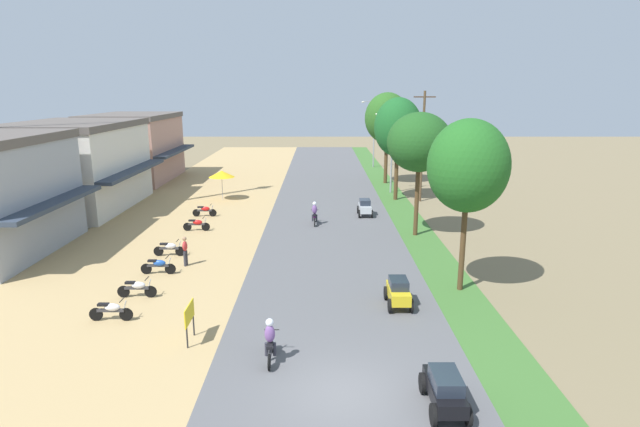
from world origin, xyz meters
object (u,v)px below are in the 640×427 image
object	(u,v)px
median_tree_third	(398,127)
car_hatchback_silver	(365,207)
parked_motorbike_fourth	(169,248)
parked_motorbike_fifth	(197,224)
median_tree_second	(419,143)
median_tree_nearest	(468,166)
motorbike_ahead_second	(314,214)
vendor_umbrella	(221,174)
median_tree_fourth	(387,118)
car_hatchback_yellow	(398,291)
pedestrian_on_shoulder	(185,250)
parked_motorbike_second	(137,287)
streetlamp_mid	(374,129)
utility_pole_near	(422,145)
motorbike_foreground_rider	(270,341)
street_signboard	(189,316)
car_sedan_black	(445,389)
parked_motorbike_third	(158,265)
parked_motorbike_sixth	(205,210)
streetlamp_near	(392,146)
parked_motorbike_nearest	(111,310)

from	to	relation	value
median_tree_third	car_hatchback_silver	xyz separation A→B (m)	(-3.16, -5.85, -5.48)
parked_motorbike_fourth	parked_motorbike_fifth	world-z (taller)	same
median_tree_second	median_tree_third	bearing A→B (deg)	88.51
median_tree_nearest	motorbike_ahead_second	distance (m)	14.80
vendor_umbrella	median_tree_fourth	xyz separation A→B (m)	(15.04, 8.10, 4.25)
car_hatchback_silver	car_hatchback_yellow	bearing A→B (deg)	-89.79
pedestrian_on_shoulder	car_hatchback_yellow	bearing A→B (deg)	-26.34
parked_motorbike_second	vendor_umbrella	size ratio (longest dim) A/B	0.71
median_tree_third	car_hatchback_yellow	bearing A→B (deg)	-97.88
parked_motorbike_fifth	median_tree_fourth	bearing A→B (deg)	50.49
pedestrian_on_shoulder	streetlamp_mid	world-z (taller)	streetlamp_mid
median_tree_nearest	utility_pole_near	bearing A→B (deg)	84.59
vendor_umbrella	motorbike_foreground_rider	world-z (taller)	vendor_umbrella
street_signboard	car_hatchback_silver	bearing A→B (deg)	67.36
pedestrian_on_shoulder	utility_pole_near	distance (m)	23.27
parked_motorbike_fifth	streetlamp_mid	world-z (taller)	streetlamp_mid
parked_motorbike_second	car_sedan_black	distance (m)	14.68
parked_motorbike_third	median_tree_fourth	world-z (taller)	median_tree_fourth
median_tree_third	motorbike_foreground_rider	size ratio (longest dim) A/B	4.81
vendor_umbrella	pedestrian_on_shoulder	xyz separation A→B (m)	(1.15, -16.98, -1.34)
parked_motorbike_fourth	car_hatchback_silver	world-z (taller)	car_hatchback_silver
parked_motorbike_sixth	median_tree_third	xyz separation A→B (m)	(15.15, 6.09, 5.67)
parked_motorbike_second	car_hatchback_yellow	world-z (taller)	car_hatchback_yellow
pedestrian_on_shoulder	motorbike_ahead_second	size ratio (longest dim) A/B	0.90
median_tree_fourth	utility_pole_near	xyz separation A→B (m)	(1.93, -8.44, -1.75)
median_tree_fourth	streetlamp_mid	world-z (taller)	median_tree_fourth
car_hatchback_yellow	motorbike_foreground_rider	world-z (taller)	motorbike_foreground_rider
streetlamp_near	parked_motorbike_third	bearing A→B (deg)	-124.61
parked_motorbike_nearest	vendor_umbrella	world-z (taller)	vendor_umbrella
car_sedan_black	utility_pole_near	bearing A→B (deg)	80.58
parked_motorbike_second	parked_motorbike_fifth	distance (m)	11.33
parked_motorbike_sixth	median_tree_fourth	size ratio (longest dim) A/B	0.20
parked_motorbike_third	parked_motorbike_fifth	bearing A→B (deg)	89.80
parked_motorbike_sixth	car_hatchback_yellow	world-z (taller)	car_hatchback_yellow
pedestrian_on_shoulder	utility_pole_near	size ratio (longest dim) A/B	0.18
street_signboard	streetlamp_mid	xyz separation A→B (m)	(11.40, 44.59, 3.56)
parked_motorbike_nearest	median_tree_second	world-z (taller)	median_tree_second
median_tree_second	car_sedan_black	world-z (taller)	median_tree_second
pedestrian_on_shoulder	streetlamp_near	size ratio (longest dim) A/B	0.22
motorbike_ahead_second	car_hatchback_silver	bearing A→B (deg)	34.99
motorbike_foreground_rider	median_tree_fourth	bearing A→B (deg)	76.61
streetlamp_near	pedestrian_on_shoulder	bearing A→B (deg)	-124.30
median_tree_second	car_hatchback_silver	size ratio (longest dim) A/B	3.95
parked_motorbike_third	car_hatchback_yellow	world-z (taller)	car_hatchback_yellow
parked_motorbike_third	car_hatchback_silver	world-z (taller)	car_hatchback_silver
median_tree_nearest	median_tree_second	world-z (taller)	median_tree_nearest
pedestrian_on_shoulder	median_tree_second	xyz separation A→B (m)	(13.49, 6.02, 5.12)
parked_motorbike_third	median_tree_fourth	distance (m)	30.90
street_signboard	parked_motorbike_nearest	bearing A→B (deg)	154.20
parked_motorbike_nearest	car_hatchback_yellow	distance (m)	12.09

